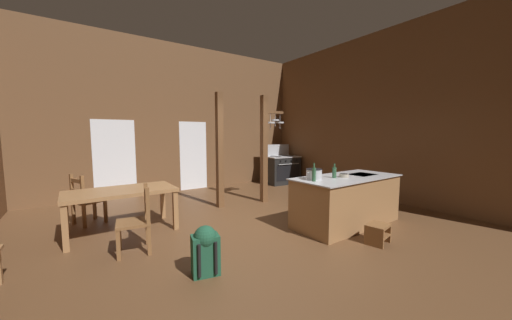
# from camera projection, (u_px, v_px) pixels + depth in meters

# --- Properties ---
(ground_plane) EXTENTS (8.55, 8.71, 0.10)m
(ground_plane) POSITION_uv_depth(u_px,v_px,m) (256.00, 232.00, 4.69)
(ground_plane) COLOR brown
(wall_back) EXTENTS (8.55, 0.14, 4.26)m
(wall_back) POSITION_uv_depth(u_px,v_px,m) (179.00, 119.00, 7.79)
(wall_back) COLOR brown
(wall_back) RESTS_ON ground_plane
(wall_right) EXTENTS (0.14, 8.71, 4.26)m
(wall_right) POSITION_uv_depth(u_px,v_px,m) (384.00, 116.00, 6.69)
(wall_right) COLOR brown
(wall_right) RESTS_ON ground_plane
(glazed_door_back_left) EXTENTS (1.00, 0.01, 2.05)m
(glazed_door_back_left) POSITION_uv_depth(u_px,v_px,m) (115.00, 159.00, 6.86)
(glazed_door_back_left) COLOR white
(glazed_door_back_left) RESTS_ON ground_plane
(glazed_panel_back_right) EXTENTS (0.84, 0.01, 2.05)m
(glazed_panel_back_right) POSITION_uv_depth(u_px,v_px,m) (193.00, 156.00, 8.05)
(glazed_panel_back_right) COLOR white
(glazed_panel_back_right) RESTS_ON ground_plane
(kitchen_island) EXTENTS (2.18, 1.01, 0.90)m
(kitchen_island) POSITION_uv_depth(u_px,v_px,m) (346.00, 200.00, 4.92)
(kitchen_island) COLOR #9E7044
(kitchen_island) RESTS_ON ground_plane
(stove_range) EXTENTS (1.18, 0.88, 1.32)m
(stove_range) POSITION_uv_depth(u_px,v_px,m) (281.00, 169.00, 9.05)
(stove_range) COLOR black
(stove_range) RESTS_ON ground_plane
(support_post_with_pot_rack) EXTENTS (0.67, 0.22, 2.61)m
(support_post_with_pot_rack) POSITION_uv_depth(u_px,v_px,m) (265.00, 145.00, 6.50)
(support_post_with_pot_rack) COLOR brown
(support_post_with_pot_rack) RESTS_ON ground_plane
(support_post_center) EXTENTS (0.14, 0.14, 2.61)m
(support_post_center) POSITION_uv_depth(u_px,v_px,m) (220.00, 151.00, 6.00)
(support_post_center) COLOR brown
(support_post_center) RESTS_ON ground_plane
(step_stool) EXTENTS (0.41, 0.35, 0.30)m
(step_stool) POSITION_uv_depth(u_px,v_px,m) (378.00, 232.00, 4.06)
(step_stool) COLOR brown
(step_stool) RESTS_ON ground_plane
(dining_table) EXTENTS (1.71, 0.93, 0.74)m
(dining_table) POSITION_uv_depth(u_px,v_px,m) (121.00, 195.00, 4.49)
(dining_table) COLOR #9E7044
(dining_table) RESTS_ON ground_plane
(ladderback_chair_near_window) EXTENTS (0.58, 0.58, 0.95)m
(ladderback_chair_near_window) POSITION_uv_depth(u_px,v_px,m) (86.00, 200.00, 4.91)
(ladderback_chair_near_window) COLOR brown
(ladderback_chair_near_window) RESTS_ON ground_plane
(ladderback_chair_by_post) EXTENTS (0.50, 0.50, 0.95)m
(ladderback_chair_by_post) POSITION_uv_depth(u_px,v_px,m) (137.00, 221.00, 3.75)
(ladderback_chair_by_post) COLOR brown
(ladderback_chair_by_post) RESTS_ON ground_plane
(backpack) EXTENTS (0.36, 0.35, 0.60)m
(backpack) POSITION_uv_depth(u_px,v_px,m) (205.00, 249.00, 3.15)
(backpack) COLOR #1E5138
(backpack) RESTS_ON ground_plane
(stockpot_on_counter) EXTENTS (0.35, 0.28, 0.18)m
(stockpot_on_counter) POSITION_uv_depth(u_px,v_px,m) (314.00, 174.00, 4.57)
(stockpot_on_counter) COLOR #B7BABF
(stockpot_on_counter) RESTS_ON kitchen_island
(mixing_bowl_on_counter) EXTENTS (0.17, 0.17, 0.06)m
(mixing_bowl_on_counter) POSITION_uv_depth(u_px,v_px,m) (344.00, 175.00, 4.81)
(mixing_bowl_on_counter) COLOR #B2A893
(mixing_bowl_on_counter) RESTS_ON kitchen_island
(bottle_tall_on_counter) EXTENTS (0.07, 0.07, 0.30)m
(bottle_tall_on_counter) POSITION_uv_depth(u_px,v_px,m) (314.00, 174.00, 4.38)
(bottle_tall_on_counter) COLOR #2D5638
(bottle_tall_on_counter) RESTS_ON kitchen_island
(bottle_short_on_counter) EXTENTS (0.07, 0.07, 0.26)m
(bottle_short_on_counter) POSITION_uv_depth(u_px,v_px,m) (334.00, 172.00, 4.73)
(bottle_short_on_counter) COLOR #2D5638
(bottle_short_on_counter) RESTS_ON kitchen_island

